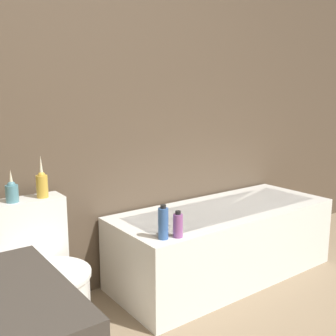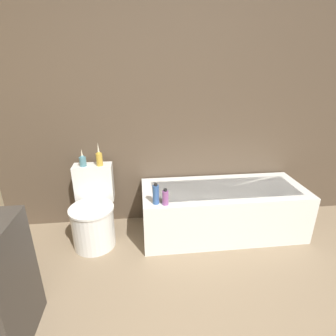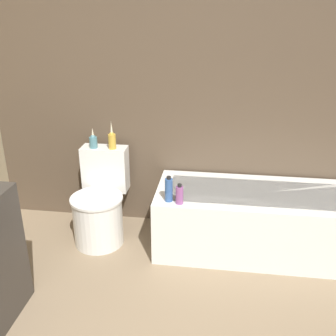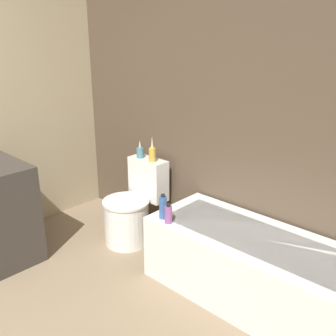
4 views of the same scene
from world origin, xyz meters
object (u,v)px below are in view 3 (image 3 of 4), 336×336
at_px(bathtub, 261,221).
at_px(vase_gold, 93,141).
at_px(shampoo_bottle_short, 179,195).
at_px(shampoo_bottle_tall, 169,190).
at_px(toilet, 100,206).
at_px(vase_silver, 112,140).

xyz_separation_m(bathtub, vase_gold, (-1.40, 0.18, 0.55)).
bearing_deg(vase_gold, shampoo_bottle_short, -29.65).
relative_size(bathtub, vase_gold, 9.51).
bearing_deg(shampoo_bottle_short, bathtub, 22.69).
relative_size(shampoo_bottle_tall, shampoo_bottle_short, 1.28).
relative_size(toilet, shampoo_bottle_tall, 3.78).
distance_m(bathtub, shampoo_bottle_tall, 0.82).
bearing_deg(bathtub, shampoo_bottle_tall, -161.72).
bearing_deg(shampoo_bottle_tall, toilet, 159.93).
height_order(vase_gold, vase_silver, vase_silver).
bearing_deg(vase_silver, vase_gold, 179.79).
distance_m(vase_gold, vase_silver, 0.16).
relative_size(vase_gold, vase_silver, 0.74).
distance_m(bathtub, vase_silver, 1.37).
relative_size(bathtub, shampoo_bottle_tall, 8.41).
distance_m(toilet, shampoo_bottle_short, 0.79).
height_order(bathtub, toilet, toilet).
height_order(bathtub, vase_gold, vase_gold).
bearing_deg(bathtub, shampoo_bottle_short, -157.31).
relative_size(toilet, vase_gold, 4.27).
xyz_separation_m(vase_gold, shampoo_bottle_short, (0.77, -0.44, -0.22)).
bearing_deg(shampoo_bottle_tall, vase_silver, 142.13).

